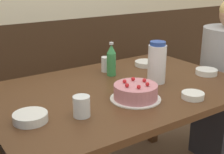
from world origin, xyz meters
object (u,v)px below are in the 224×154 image
object	(u,v)px
bowl_soup_white	(30,117)
glass_water_tall	(106,64)
bowl_side_dish	(146,63)
glass_tumbler_short	(82,106)
bowl_rice_small	(206,72)
soju_bottle	(111,60)
bowl_sauce_shallow	(193,95)
bench_seat	(59,119)
birthday_cake	(136,92)
water_pitcher	(157,63)

from	to	relation	value
bowl_soup_white	glass_water_tall	xyz separation A→B (m)	(0.65, 0.41, 0.03)
bowl_soup_white	bowl_side_dish	world-z (taller)	bowl_soup_white
glass_tumbler_short	bowl_rice_small	bearing A→B (deg)	5.40
soju_bottle	bowl_sauce_shallow	distance (m)	0.56
bench_seat	bowl_side_dish	bearing A→B (deg)	-55.75
bowl_soup_white	bowl_rice_small	world-z (taller)	bowl_soup_white
bench_seat	bowl_rice_small	distance (m)	1.24
glass_tumbler_short	bowl_sauce_shallow	bearing A→B (deg)	-13.33
birthday_cake	bowl_rice_small	xyz separation A→B (m)	(0.61, 0.07, -0.02)
water_pitcher	bowl_side_dish	xyz separation A→B (m)	(0.17, 0.29, -0.10)
bowl_sauce_shallow	bowl_soup_white	bearing A→B (deg)	164.74
water_pitcher	birthday_cake	bearing A→B (deg)	-152.44
bowl_rice_small	water_pitcher	bearing A→B (deg)	169.66
water_pitcher	bowl_soup_white	size ratio (longest dim) A/B	1.62
soju_bottle	glass_water_tall	xyz separation A→B (m)	(0.02, 0.09, -0.05)
bowl_sauce_shallow	bowl_side_dish	bearing A→B (deg)	73.02
bowl_sauce_shallow	glass_water_tall	distance (m)	0.63
soju_bottle	bowl_side_dish	xyz separation A→B (m)	(0.31, 0.04, -0.08)
water_pitcher	soju_bottle	distance (m)	0.29
bench_seat	glass_water_tall	size ratio (longest dim) A/B	26.59
bench_seat	water_pitcher	distance (m)	1.12
soju_bottle	bowl_side_dish	bearing A→B (deg)	7.69
water_pitcher	bowl_rice_small	world-z (taller)	water_pitcher
water_pitcher	bowl_soup_white	bearing A→B (deg)	-174.38
bowl_sauce_shallow	soju_bottle	bearing A→B (deg)	103.99
birthday_cake	soju_bottle	size ratio (longest dim) A/B	1.23
bowl_rice_small	glass_water_tall	world-z (taller)	glass_water_tall
bowl_rice_small	bowl_sauce_shallow	world-z (taller)	bowl_rice_small
soju_bottle	bowl_soup_white	bearing A→B (deg)	-152.80
bench_seat	bowl_soup_white	xyz separation A→B (m)	(-0.55, -0.95, 0.55)
water_pitcher	bowl_rice_small	xyz separation A→B (m)	(0.36, -0.07, -0.10)
bench_seat	water_pitcher	xyz separation A→B (m)	(0.23, -0.88, 0.65)
bench_seat	water_pitcher	size ratio (longest dim) A/B	10.46
soju_bottle	bowl_side_dish	size ratio (longest dim) A/B	1.40
bowl_side_dish	glass_water_tall	bearing A→B (deg)	171.39
bench_seat	glass_tumbler_short	size ratio (longest dim) A/B	26.80
water_pitcher	bowl_sauce_shallow	xyz separation A→B (m)	(-0.01, -0.29, -0.10)
bowl_soup_white	bowl_rice_small	size ratio (longest dim) A/B	1.12
bowl_sauce_shallow	glass_water_tall	bearing A→B (deg)	100.47
bowl_rice_small	glass_water_tall	distance (m)	0.63
bench_seat	bowl_sauce_shallow	world-z (taller)	bowl_sauce_shallow
bowl_soup_white	soju_bottle	bearing A→B (deg)	27.20
bowl_rice_small	bowl_side_dish	size ratio (longest dim) A/B	0.89
water_pitcher	glass_tumbler_short	world-z (taller)	water_pitcher
bowl_rice_small	glass_tumbler_short	bearing A→B (deg)	-174.60
bowl_soup_white	bowl_sauce_shallow	world-z (taller)	bowl_soup_white
bowl_soup_white	bench_seat	bearing A→B (deg)	60.20
bowl_sauce_shallow	bowl_rice_small	bearing A→B (deg)	31.10
bowl_side_dish	glass_water_tall	xyz separation A→B (m)	(-0.29, 0.04, 0.03)
bench_seat	water_pitcher	bearing A→B (deg)	-75.19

